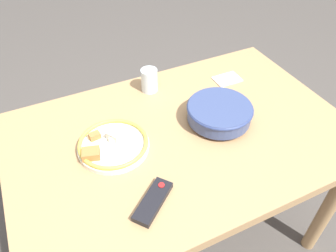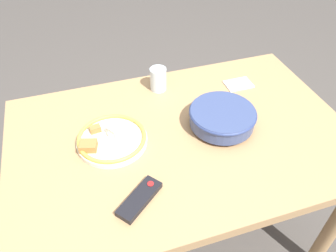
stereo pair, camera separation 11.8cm
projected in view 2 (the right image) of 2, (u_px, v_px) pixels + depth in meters
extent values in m
plane|color=#4C4742|center=(178.00, 233.00, 1.68)|extent=(8.00, 8.00, 0.00)
cube|color=tan|center=(182.00, 138.00, 1.22)|extent=(1.25, 0.82, 0.04)
cylinder|color=tan|center=(253.00, 121.00, 1.82)|extent=(0.06, 0.06, 0.67)
cylinder|color=tan|center=(47.00, 168.00, 1.57)|extent=(0.06, 0.06, 0.67)
cylinder|color=tan|center=(334.00, 225.00, 1.34)|extent=(0.06, 0.06, 0.67)
cylinder|color=#384775|center=(221.00, 123.00, 1.24)|extent=(0.11, 0.11, 0.01)
cylinder|color=#384775|center=(222.00, 116.00, 1.21)|extent=(0.24, 0.24, 0.06)
cylinder|color=#9E4C1E|center=(221.00, 117.00, 1.22)|extent=(0.22, 0.22, 0.05)
torus|color=navy|center=(222.00, 112.00, 1.20)|extent=(0.25, 0.25, 0.01)
cylinder|color=silver|center=(112.00, 141.00, 1.17)|extent=(0.25, 0.25, 0.02)
torus|color=gold|center=(112.00, 137.00, 1.16)|extent=(0.25, 0.25, 0.01)
cube|color=#B2753D|center=(95.00, 129.00, 1.18)|extent=(0.04, 0.03, 0.02)
cube|color=silver|center=(116.00, 129.00, 1.17)|extent=(0.07, 0.07, 0.03)
cube|color=#B2753D|center=(88.00, 146.00, 1.11)|extent=(0.07, 0.06, 0.03)
cube|color=silver|center=(113.00, 132.00, 1.17)|extent=(0.04, 0.04, 0.02)
cube|color=black|center=(140.00, 199.00, 0.98)|extent=(0.16, 0.15, 0.02)
cylinder|color=red|center=(151.00, 184.00, 1.01)|extent=(0.02, 0.02, 0.00)
cylinder|color=silver|center=(157.00, 79.00, 1.38)|extent=(0.07, 0.07, 0.10)
cube|color=white|center=(238.00, 84.00, 1.43)|extent=(0.12, 0.08, 0.01)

